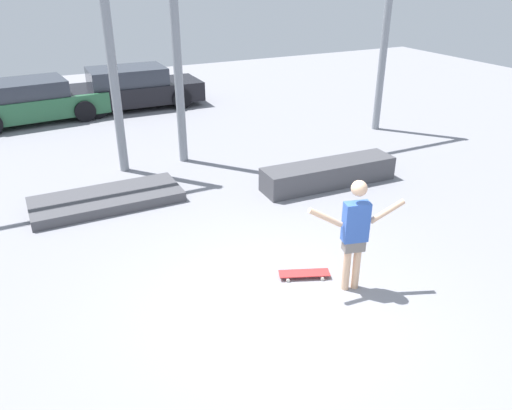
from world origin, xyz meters
name	(u,v)px	position (x,y,z in m)	size (l,w,h in m)	color
ground_plane	(278,307)	(0.00, 0.00, 0.00)	(36.00, 36.00, 0.00)	gray
skateboarder	(355,230)	(1.16, -0.07, 0.97)	(1.37, 0.43, 1.70)	#DBAD89
skateboard	(304,273)	(0.71, 0.47, 0.06)	(0.79, 0.48, 0.08)	red
grind_box	(329,174)	(3.01, 3.26, 0.25)	(2.97, 0.70, 0.50)	#47474C
manual_pad	(107,199)	(-1.44, 4.38, 0.10)	(2.87, 1.19, 0.20)	#47474C
canopy_support_right	(292,9)	(3.60, 6.04, 3.32)	(5.98, 0.20, 5.30)	gray
parked_car_green	(31,101)	(-2.24, 11.24, 0.60)	(4.27, 2.22, 1.23)	#28603D
parked_car_black	(132,88)	(0.86, 11.49, 0.63)	(4.35, 1.94, 1.30)	black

